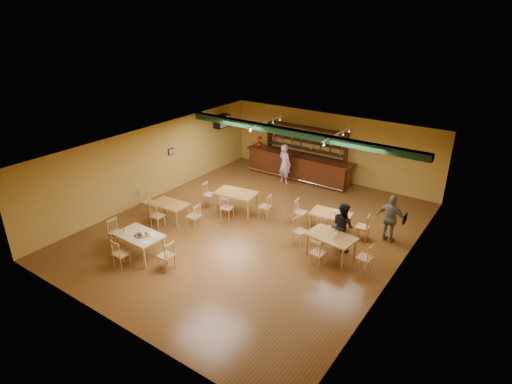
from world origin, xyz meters
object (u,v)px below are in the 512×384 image
Objects in this scene: dining_table_c at (170,212)px; near_table at (140,245)px; patron_bar at (285,164)px; bar_counter at (298,167)px; dining_table_b at (330,222)px; patron_right_a at (343,226)px; dining_table_a at (236,202)px; dining_table_d at (330,246)px.

dining_table_c is 2.54m from near_table.
near_table is at bearing 101.99° from patron_bar.
bar_counter is 5.05m from dining_table_b.
near_table is at bearing -136.33° from dining_table_b.
near_table is (1.03, -2.32, 0.05)m from dining_table_c.
dining_table_c is at bearing 48.68° from patron_right_a.
bar_counter is 3.22× the size of patron_right_a.
dining_table_a is 4.35m from near_table.
near_table is at bearing -69.15° from dining_table_c.
bar_counter is at bearing 86.19° from near_table.
dining_table_d is 0.83m from patron_right_a.
dining_table_b is 5.85m from dining_table_c.
bar_counter is 2.89× the size of patron_bar.
patron_right_a is (0.06, 0.71, 0.43)m from dining_table_d.
dining_table_a is at bearing 29.66° from patron_right_a.
patron_right_a reaches higher than dining_table_d.
patron_right_a reaches higher than dining_table_b.
dining_table_b is at bearing -13.10° from patron_right_a.
bar_counter is 6.68m from dining_table_d.
bar_counter is 6.18m from patron_right_a.
dining_table_c is at bearing 89.97° from patron_bar.
dining_table_a is 0.97× the size of patron_right_a.
bar_counter is 4.35m from dining_table_a.
patron_bar is (-3.65, 2.89, 0.55)m from dining_table_b.
patron_bar reaches higher than near_table.
dining_table_a is (-0.26, -4.34, -0.17)m from bar_counter.
dining_table_d is (5.97, 1.11, 0.03)m from dining_table_c.
dining_table_b is at bearing 157.66° from patron_bar.
dining_table_d is 6.01m from near_table.
bar_counter reaches higher than dining_table_c.
patron_bar reaches higher than dining_table_a.
near_table reaches higher than dining_table_c.
dining_table_c is at bearing 115.31° from near_table.
near_table is 0.91× the size of patron_right_a.
patron_bar is (-4.38, 4.40, 0.53)m from dining_table_d.
dining_table_a is 3.55m from patron_bar.
bar_counter is 3.49× the size of dining_table_d.
dining_table_b is 0.93× the size of dining_table_d.
patron_right_a is (6.03, 1.82, 0.47)m from dining_table_c.
dining_table_d is 6.23m from patron_bar.
dining_table_c is 0.84× the size of patron_right_a.
dining_table_c is (-1.56, -1.99, -0.05)m from dining_table_a.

